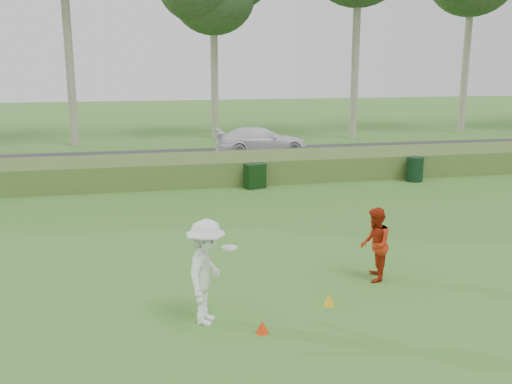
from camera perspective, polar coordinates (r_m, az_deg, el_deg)
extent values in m
plane|color=#387527|center=(10.93, 4.60, -11.27)|extent=(120.00, 120.00, 0.00)
cube|color=#486729|center=(22.10, -4.47, 2.36)|extent=(80.00, 3.00, 0.90)
cube|color=#2D2D2D|center=(27.06, -5.94, 3.36)|extent=(80.00, 6.00, 0.06)
cylinder|color=gray|center=(34.41, -4.23, 14.97)|extent=(0.44, 0.44, 11.50)
cylinder|color=gray|center=(34.65, 10.06, 16.87)|extent=(0.44, 0.44, 14.00)
cylinder|color=gray|center=(39.44, 20.51, 15.40)|extent=(0.44, 0.44, 13.50)
imported|color=white|center=(9.94, -4.97, -7.99)|extent=(1.12, 1.38, 1.86)
cylinder|color=white|center=(9.86, -2.70, -5.59)|extent=(0.27, 0.27, 0.03)
imported|color=#B3280F|center=(12.10, 11.81, -5.16)|extent=(0.83, 0.92, 1.55)
cone|color=#F1340C|center=(9.85, 0.63, -13.31)|extent=(0.21, 0.21, 0.23)
cone|color=gold|center=(10.94, 7.32, -10.62)|extent=(0.22, 0.22, 0.24)
cube|color=black|center=(20.58, -0.12, 1.61)|extent=(0.82, 0.64, 0.90)
cylinder|color=black|center=(22.63, 15.60, 2.22)|extent=(0.70, 0.70, 0.94)
imported|color=white|center=(27.98, 0.53, 5.15)|extent=(4.49, 1.83, 1.30)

